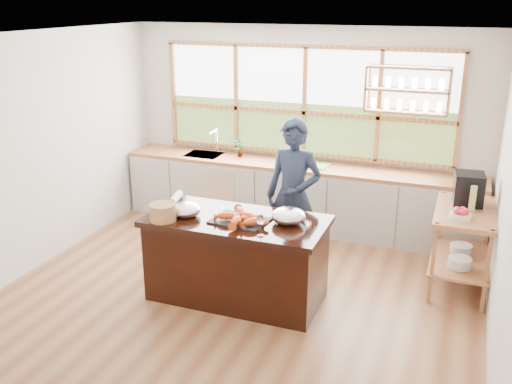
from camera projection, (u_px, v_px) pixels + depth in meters
The scene contains 18 objects.
ground_plane at pixel (244, 288), 6.28m from camera, with size 5.00×5.00×0.00m, color #93663F.
room_shell at pixel (263, 123), 6.16m from camera, with size 5.02×4.52×2.71m.
back_counter at pixel (295, 195), 7.86m from camera, with size 4.90×0.63×0.90m.
right_shelf_unit at pixel (463, 236), 6.14m from camera, with size 0.62×1.10×0.90m.
island at pixel (237, 258), 5.96m from camera, with size 1.85×0.90×0.90m.
cook at pixel (293, 196), 6.47m from camera, with size 0.65×0.43×1.79m, color #1B2338.
potted_plant at pixel (239, 148), 8.01m from camera, with size 0.14×0.09×0.27m, color slate.
cutting_board at pixel (313, 165), 7.63m from camera, with size 0.40×0.30×0.01m, color green.
espresso_machine at pixel (469, 189), 6.18m from camera, with size 0.30×0.32×0.35m, color black.
wine_bottle at pixel (473, 199), 5.98m from camera, with size 0.07×0.07×0.28m, color tan.
fruit_bowl at pixel (461, 214), 5.81m from camera, with size 0.22×0.22×0.11m.
slate_board at pixel (240, 221), 5.74m from camera, with size 0.55×0.40×0.02m, color black.
lobster_pile at pixel (241, 217), 5.69m from camera, with size 0.52×0.48×0.08m.
mixing_bowl_left at pixel (186, 210), 5.87m from camera, with size 0.31×0.31×0.15m, color silver.
mixing_bowl_right at pixel (288, 216), 5.68m from camera, with size 0.34×0.34×0.17m, color silver.
wine_glass at pixel (261, 220), 5.34m from camera, with size 0.08×0.08×0.22m.
wicker_basket at pixel (163, 212), 5.74m from camera, with size 0.27×0.27×0.17m, color #B27D44.
parchment_roll at pixel (176, 198), 6.30m from camera, with size 0.08×0.08×0.30m, color white.
Camera 1 is at (2.11, -5.19, 3.05)m, focal length 40.00 mm.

